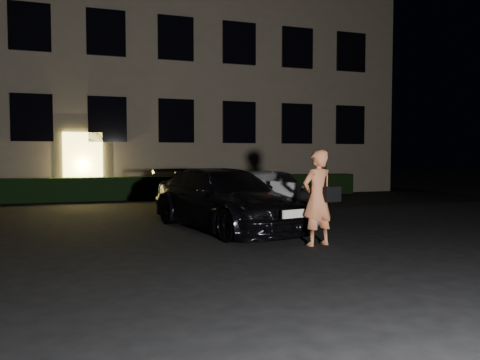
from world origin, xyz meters
name	(u,v)px	position (x,y,z in m)	size (l,w,h in m)	color
ground	(295,250)	(0.00, 0.00, 0.00)	(80.00, 80.00, 0.00)	black
building	(160,63)	(0.00, 14.99, 6.00)	(20.00, 8.11, 12.00)	#716451
hedge	(179,187)	(0.00, 10.50, 0.42)	(15.00, 0.70, 0.85)	black
sedan	(225,199)	(-0.45, 2.69, 0.68)	(2.99, 4.98, 1.35)	black
hatch	(270,194)	(1.01, 3.61, 0.67)	(2.04, 4.11, 1.35)	silver
man	(318,198)	(0.60, 0.28, 0.88)	(0.79, 0.55, 1.75)	#D77849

